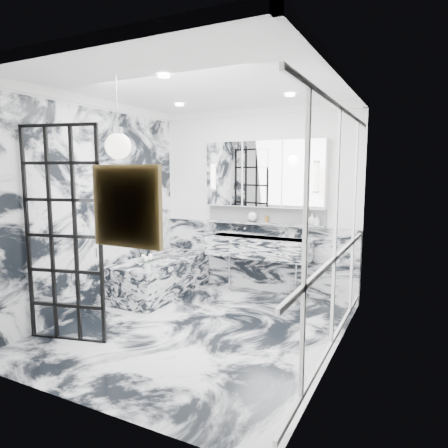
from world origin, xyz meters
The scene contains 25 objects.
floor centered at (0.00, 0.00, 0.00)m, with size 3.60×3.60×0.00m, color silver.
ceiling centered at (0.00, 0.00, 2.80)m, with size 3.60×3.60×0.00m, color white.
wall_back centered at (0.00, 1.80, 1.40)m, with size 3.60×3.60×0.00m, color white.
wall_front centered at (0.00, -1.80, 1.40)m, with size 3.60×3.60×0.00m, color white.
wall_left centered at (-1.60, 0.00, 1.40)m, with size 3.60×3.60×0.00m, color white.
wall_right centered at (1.60, 0.00, 1.40)m, with size 3.60×3.60×0.00m, color white.
marble_clad_back centered at (0.00, 1.78, 0.53)m, with size 3.18×0.05×1.05m, color silver.
marble_clad_left centered at (-1.59, 0.00, 1.34)m, with size 0.02×3.56×2.68m, color silver.
panel_molding centered at (1.58, 0.00, 1.30)m, with size 0.03×3.40×2.30m, color white.
soap_bottle_a centered at (0.84, 1.71, 1.20)m, with size 0.08×0.08×0.21m, color #8C5919.
soap_bottle_b centered at (0.98, 1.71, 1.17)m, with size 0.07×0.07×0.16m, color #4C4C51.
soap_bottle_c centered at (0.91, 1.71, 1.17)m, with size 0.13×0.13×0.16m, color silver.
face_pot centered at (-0.02, 1.71, 1.17)m, with size 0.15×0.15×0.15m, color white.
amber_bottle centered at (0.21, 1.71, 1.14)m, with size 0.04×0.04×0.10m, color #8C5919.
flower_vase centered at (-0.83, 0.13, 0.61)m, with size 0.08×0.08×0.12m, color silver.
crittall_door centered at (-1.11, -0.94, 1.17)m, with size 0.88×0.04×2.34m, color black, non-canonical shape.
artwork centered at (0.48, -1.76, 1.61)m, with size 0.48×0.05×0.48m, color #C68B14.
pendant_light centered at (-0.21, -1.05, 2.09)m, with size 0.24×0.24×0.24m, color white.
trough_sink centered at (0.15, 1.55, 0.73)m, with size 1.60×0.45×0.30m, color silver.
ledge centered at (0.15, 1.72, 1.07)m, with size 1.90×0.14×0.04m, color silver.
subway_tile centered at (0.15, 1.78, 1.21)m, with size 1.90×0.03×0.23m, color white.
mirror_cabinet centered at (0.15, 1.73, 1.82)m, with size 1.90×0.16×1.00m, color white.
sconce_left centered at (-0.67, 1.63, 1.78)m, with size 0.07×0.07×0.40m, color white.
sconce_right centered at (0.97, 1.63, 1.78)m, with size 0.07×0.07×0.40m, color white.
bathtub centered at (-1.18, 0.90, 0.28)m, with size 0.75×1.65×0.55m, color silver.
Camera 1 is at (2.35, -3.94, 1.86)m, focal length 32.00 mm.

